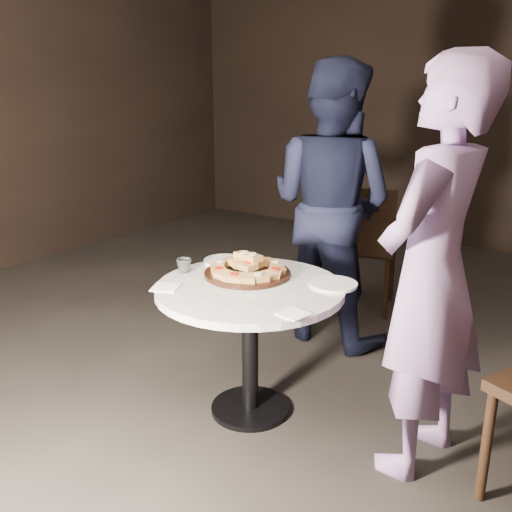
{
  "coord_description": "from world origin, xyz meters",
  "views": [
    {
      "loc": [
        1.46,
        -2.11,
        1.56
      ],
      "look_at": [
        0.05,
        -0.03,
        0.79
      ],
      "focal_mm": 40.0,
      "sensor_mm": 36.0,
      "label": 1
    }
  ],
  "objects_px": {
    "water_glass": "(184,266)",
    "chair_far": "(364,240)",
    "serving_board": "(247,274)",
    "diner_teal": "(432,275)",
    "diner_navy": "(331,205)",
    "table": "(250,310)",
    "focaccia_pile": "(247,266)"
  },
  "relations": [
    {
      "from": "table",
      "to": "diner_teal",
      "type": "relative_size",
      "value": 0.58
    },
    {
      "from": "water_glass",
      "to": "chair_far",
      "type": "relative_size",
      "value": 0.08
    },
    {
      "from": "chair_far",
      "to": "table",
      "type": "bearing_deg",
      "value": 78.02
    },
    {
      "from": "table",
      "to": "serving_board",
      "type": "bearing_deg",
      "value": 129.71
    },
    {
      "from": "serving_board",
      "to": "chair_far",
      "type": "height_order",
      "value": "chair_far"
    },
    {
      "from": "water_glass",
      "to": "diner_teal",
      "type": "xyz_separation_m",
      "value": [
        1.17,
        0.13,
        0.14
      ]
    },
    {
      "from": "diner_navy",
      "to": "diner_teal",
      "type": "distance_m",
      "value": 1.29
    },
    {
      "from": "chair_far",
      "to": "water_glass",
      "type": "bearing_deg",
      "value": 63.85
    },
    {
      "from": "chair_far",
      "to": "diner_navy",
      "type": "xyz_separation_m",
      "value": [
        -0.02,
        -0.47,
        0.33
      ]
    },
    {
      "from": "table",
      "to": "chair_far",
      "type": "xyz_separation_m",
      "value": [
        -0.09,
        1.49,
        -0.02
      ]
    },
    {
      "from": "water_glass",
      "to": "chair_far",
      "type": "xyz_separation_m",
      "value": [
        0.29,
        1.51,
        -0.17
      ]
    },
    {
      "from": "serving_board",
      "to": "focaccia_pile",
      "type": "distance_m",
      "value": 0.04
    },
    {
      "from": "diner_teal",
      "to": "serving_board",
      "type": "bearing_deg",
      "value": -84.04
    },
    {
      "from": "focaccia_pile",
      "to": "diner_teal",
      "type": "xyz_separation_m",
      "value": [
        0.89,
        -0.01,
        0.13
      ]
    },
    {
      "from": "serving_board",
      "to": "water_glass",
      "type": "distance_m",
      "value": 0.32
    },
    {
      "from": "focaccia_pile",
      "to": "chair_far",
      "type": "height_order",
      "value": "chair_far"
    },
    {
      "from": "serving_board",
      "to": "water_glass",
      "type": "relative_size",
      "value": 5.63
    },
    {
      "from": "focaccia_pile",
      "to": "water_glass",
      "type": "bearing_deg",
      "value": -154.03
    },
    {
      "from": "chair_far",
      "to": "diner_teal",
      "type": "height_order",
      "value": "diner_teal"
    },
    {
      "from": "diner_navy",
      "to": "diner_teal",
      "type": "bearing_deg",
      "value": 139.04
    },
    {
      "from": "table",
      "to": "focaccia_pile",
      "type": "height_order",
      "value": "focaccia_pile"
    },
    {
      "from": "water_glass",
      "to": "diner_navy",
      "type": "distance_m",
      "value": 1.08
    },
    {
      "from": "diner_teal",
      "to": "table",
      "type": "bearing_deg",
      "value": -76.22
    },
    {
      "from": "diner_navy",
      "to": "water_glass",
      "type": "bearing_deg",
      "value": 79.88
    },
    {
      "from": "water_glass",
      "to": "diner_teal",
      "type": "height_order",
      "value": "diner_teal"
    },
    {
      "from": "table",
      "to": "water_glass",
      "type": "distance_m",
      "value": 0.41
    },
    {
      "from": "table",
      "to": "water_glass",
      "type": "xyz_separation_m",
      "value": [
        -0.38,
        -0.03,
        0.16
      ]
    },
    {
      "from": "serving_board",
      "to": "chair_far",
      "type": "relative_size",
      "value": 0.47
    },
    {
      "from": "diner_navy",
      "to": "table",
      "type": "bearing_deg",
      "value": 100.47
    },
    {
      "from": "focaccia_pile",
      "to": "diner_teal",
      "type": "bearing_deg",
      "value": -0.77
    },
    {
      "from": "chair_far",
      "to": "diner_navy",
      "type": "distance_m",
      "value": 0.58
    },
    {
      "from": "serving_board",
      "to": "focaccia_pile",
      "type": "height_order",
      "value": "focaccia_pile"
    }
  ]
}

